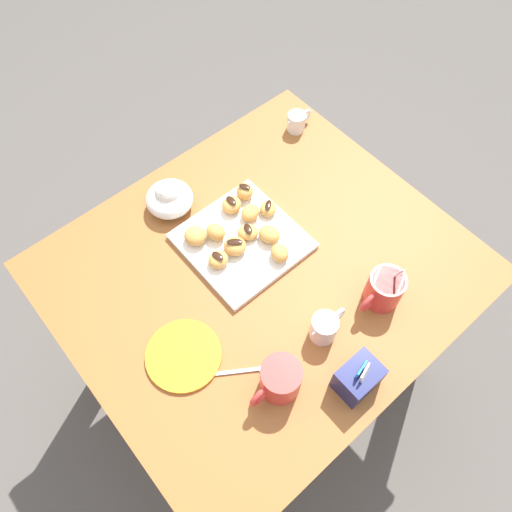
{
  "coord_description": "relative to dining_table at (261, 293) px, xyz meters",
  "views": [
    {
      "loc": [
        0.39,
        0.43,
        1.81
      ],
      "look_at": [
        -0.0,
        -0.03,
        0.77
      ],
      "focal_mm": 34.51,
      "sensor_mm": 36.0,
      "label": 1
    }
  ],
  "objects": [
    {
      "name": "coffee_mug_red_left",
      "position": [
        -0.16,
        0.24,
        0.19
      ],
      "size": [
        0.12,
        0.08,
        0.14
      ],
      "color": "red",
      "rests_on": "dining_table"
    },
    {
      "name": "beignet_6",
      "position": [
        -0.05,
        -0.18,
        0.17
      ],
      "size": [
        0.07,
        0.07,
        0.03
      ],
      "primitive_type": "ellipsoid",
      "rotation": [
        0.0,
        0.0,
        2.01
      ],
      "color": "#D19347",
      "rests_on": "pastry_plate_square"
    },
    {
      "name": "sugar_caddy",
      "position": [
        0.03,
        0.35,
        0.18
      ],
      "size": [
        0.09,
        0.07,
        0.11
      ],
      "color": "#191E51",
      "rests_on": "dining_table"
    },
    {
      "name": "ice_cream_bowl",
      "position": [
        0.06,
        -0.29,
        0.18
      ],
      "size": [
        0.12,
        0.12,
        0.09
      ],
      "color": "silver",
      "rests_on": "dining_table"
    },
    {
      "name": "beignet_4",
      "position": [
        -0.03,
        -0.09,
        0.17
      ],
      "size": [
        0.07,
        0.07,
        0.03
      ],
      "primitive_type": "ellipsoid",
      "rotation": [
        0.0,
        0.0,
        3.95
      ],
      "color": "#D19347",
      "rests_on": "pastry_plate_square"
    },
    {
      "name": "chocolate_drizzle_4",
      "position": [
        -0.03,
        -0.09,
        0.19
      ],
      "size": [
        0.03,
        0.04,
        0.0
      ],
      "primitive_type": "ellipsoid",
      "rotation": [
        0.0,
        0.0,
        4.36
      ],
      "color": "black",
      "rests_on": "beignet_4"
    },
    {
      "name": "chocolate_sauce_pitcher",
      "position": [
        -0.38,
        -0.29,
        0.17
      ],
      "size": [
        0.09,
        0.05,
        0.06
      ],
      "color": "silver",
      "rests_on": "dining_table"
    },
    {
      "name": "saucer_orange_left",
      "position": [
        0.28,
        0.06,
        0.15
      ],
      "size": [
        0.17,
        0.17,
        0.01
      ],
      "primitive_type": "cylinder",
      "color": "orange",
      "rests_on": "dining_table"
    },
    {
      "name": "ground_plane",
      "position": [
        0.0,
        0.0,
        -0.61
      ],
      "size": [
        8.0,
        8.0,
        0.0
      ],
      "primitive_type": "plane",
      "color": "#514C47"
    },
    {
      "name": "beignet_7",
      "position": [
        -0.1,
        -0.19,
        0.18
      ],
      "size": [
        0.06,
        0.07,
        0.04
      ],
      "primitive_type": "ellipsoid",
      "rotation": [
        0.0,
        0.0,
        5.64
      ],
      "color": "#D19347",
      "rests_on": "pastry_plate_square"
    },
    {
      "name": "beignet_8",
      "position": [
        0.02,
        -0.07,
        0.18
      ],
      "size": [
        0.07,
        0.08,
        0.04
      ],
      "primitive_type": "ellipsoid",
      "rotation": [
        0.0,
        0.0,
        2.19
      ],
      "color": "#D19347",
      "rests_on": "pastry_plate_square"
    },
    {
      "name": "chocolate_drizzle_8",
      "position": [
        0.02,
        -0.07,
        0.19
      ],
      "size": [
        0.04,
        0.04,
        0.0
      ],
      "primitive_type": "ellipsoid",
      "rotation": [
        0.0,
        0.0,
        2.45
      ],
      "color": "black",
      "rests_on": "beignet_8"
    },
    {
      "name": "beignet_3",
      "position": [
        0.08,
        -0.16,
        0.18
      ],
      "size": [
        0.07,
        0.07,
        0.04
      ],
      "primitive_type": "ellipsoid",
      "rotation": [
        0.0,
        0.0,
        5.07
      ],
      "color": "#D19347",
      "rests_on": "pastry_plate_square"
    },
    {
      "name": "beignet_5",
      "position": [
        -0.06,
        -0.05,
        0.18
      ],
      "size": [
        0.06,
        0.07,
        0.04
      ],
      "primitive_type": "ellipsoid",
      "rotation": [
        0.0,
        0.0,
        3.42
      ],
      "color": "#D19347",
      "rests_on": "pastry_plate_square"
    },
    {
      "name": "chocolate_drizzle_6",
      "position": [
        -0.05,
        -0.18,
        0.19
      ],
      "size": [
        0.02,
        0.03,
        0.0
      ],
      "primitive_type": "ellipsoid",
      "rotation": [
        0.0,
        0.0,
        1.52
      ],
      "color": "black",
      "rests_on": "beignet_6"
    },
    {
      "name": "dining_table",
      "position": [
        0.0,
        0.0,
        0.0
      ],
      "size": [
        0.95,
        0.85,
        0.75
      ],
      "color": "#935628",
      "rests_on": "ground_plane"
    },
    {
      "name": "beignet_1",
      "position": [
        0.08,
        -0.07,
        0.17
      ],
      "size": [
        0.06,
        0.05,
        0.03
      ],
      "primitive_type": "ellipsoid",
      "rotation": [
        0.0,
        0.0,
        1.71
      ],
      "color": "#D19347",
      "rests_on": "pastry_plate_square"
    },
    {
      "name": "chocolate_drizzle_9",
      "position": [
        -0.11,
        -0.11,
        0.19
      ],
      "size": [
        0.03,
        0.03,
        0.0
      ],
      "primitive_type": "ellipsoid",
      "rotation": [
        0.0,
        0.0,
        3.82
      ],
      "color": "black",
      "rests_on": "beignet_9"
    },
    {
      "name": "chocolate_drizzle_1",
      "position": [
        0.08,
        -0.07,
        0.19
      ],
      "size": [
        0.02,
        0.03,
        0.0
      ],
      "primitive_type": "ellipsoid",
      "rotation": [
        0.0,
        0.0,
        1.72
      ],
      "color": "black",
      "rests_on": "beignet_1"
    },
    {
      "name": "loose_spoon_near_saucer",
      "position": [
        0.2,
        0.17,
        0.14
      ],
      "size": [
        0.14,
        0.1,
        0.01
      ],
      "color": "silver",
      "rests_on": "dining_table"
    },
    {
      "name": "cream_pitcher_white",
      "position": [
        0.01,
        0.22,
        0.18
      ],
      "size": [
        0.1,
        0.06,
        0.07
      ],
      "color": "silver",
      "rests_on": "dining_table"
    },
    {
      "name": "coffee_mug_red_right",
      "position": [
        0.16,
        0.24,
        0.19
      ],
      "size": [
        0.13,
        0.09,
        0.09
      ],
      "color": "red",
      "rests_on": "dining_table"
    },
    {
      "name": "beignet_2",
      "position": [
        -0.05,
        0.01,
        0.18
      ],
      "size": [
        0.06,
        0.06,
        0.04
      ],
      "primitive_type": "ellipsoid",
      "rotation": [
        0.0,
        0.0,
        5.9
      ],
      "color": "#D19347",
      "rests_on": "pastry_plate_square"
    },
    {
      "name": "beignet_10",
      "position": [
        0.03,
        -0.14,
        0.18
      ],
      "size": [
        0.05,
        0.06,
        0.04
      ],
      "primitive_type": "ellipsoid",
      "rotation": [
        0.0,
        0.0,
        1.72
      ],
      "color": "#D19347",
      "rests_on": "pastry_plate_square"
    },
    {
      "name": "pastry_plate_square",
      "position": [
        -0.01,
        -0.09,
        0.15
      ],
      "size": [
        0.27,
        0.27,
        0.02
      ],
      "primitive_type": "cube",
      "color": "silver",
      "rests_on": "dining_table"
    },
    {
      "name": "beignet_9",
      "position": [
        -0.11,
        -0.11,
        0.17
      ],
      "size": [
        0.06,
        0.06,
        0.03
      ],
      "primitive_type": "ellipsoid",
      "rotation": [
        0.0,
        0.0,
        3.88
      ],
      "color": "#D19347",
      "rests_on": "pastry_plate_square"
    },
    {
      "name": "beignet_0",
      "position": [
        -0.07,
        -0.13,
        0.17
      ],
      "size": [
        0.06,
        0.06,
        0.03
      ],
      "primitive_type": "ellipsoid",
      "rotation": [
        0.0,
        0.0,
        1.89
      ],
      "color": "#D19347",
      "rests_on": "pastry_plate_square"
    },
    {
      "name": "chocolate_drizzle_7",
      "position": [
        -0.1,
        -0.19,
        0.2
      ],
      "size": [
        0.03,
        0.03,
        0.0
      ],
      "primitive_type": "ellipsoid",
      "rotation": [
        0.0,
        0.0,
        5.18
      ],
      "color": "black",
      "rests_on": "beignet_7"
    }
  ]
}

